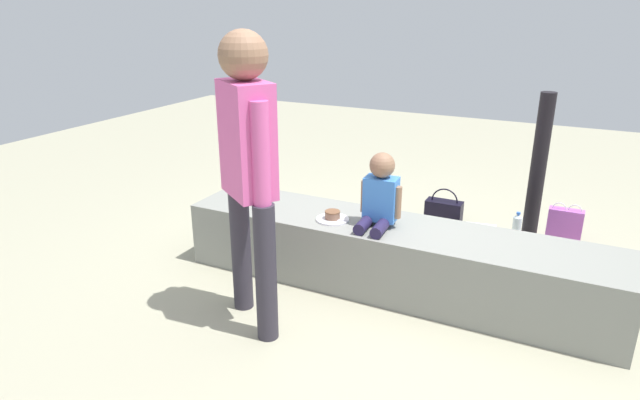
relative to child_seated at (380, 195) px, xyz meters
The scene contains 11 objects.
ground_plane 0.67m from the child_seated, 24.57° to the left, with size 12.00×12.00×0.00m, color #A3A085.
concrete_ledge 0.45m from the child_seated, 24.57° to the left, with size 2.85×0.57×0.45m, color gray.
child_seated is the anchor object (origin of this frame).
adult_standing 0.94m from the child_seated, 125.66° to the right, with size 0.43×0.37×1.69m.
cake_plate 0.37m from the child_seated, behind, with size 0.22×0.22×0.07m.
gift_bag 1.79m from the child_seated, 50.89° to the left, with size 0.26×0.10×0.33m.
railing_post 1.30m from the child_seated, 48.67° to the left, with size 0.36×0.36×1.23m.
water_bottle_near_gift 1.61m from the child_seated, 60.95° to the left, with size 0.07×0.07×0.20m.
party_cup_red 1.72m from the child_seated, 41.87° to the left, with size 0.07×0.07×0.11m, color red.
cake_box_white 1.30m from the child_seated, 67.31° to the left, with size 0.32×0.26×0.11m, color white.
handbag_black_leather 1.42m from the child_seated, 84.50° to the left, with size 0.31×0.14×0.32m.
Camera 1 is at (1.01, -3.12, 1.82)m, focal length 30.46 mm.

